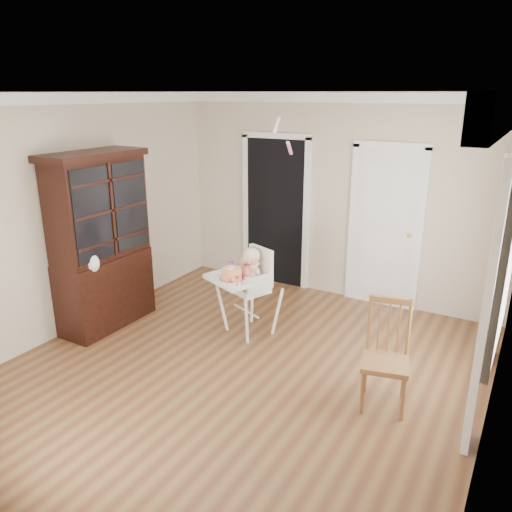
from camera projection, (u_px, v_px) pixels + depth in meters
The scene contains 16 objects.
floor at pixel (238, 374), 5.03m from camera, with size 5.00×5.00×0.00m, color brown.
ceiling at pixel (234, 92), 4.19m from camera, with size 5.00×5.00×0.00m, color white.
wall_back at pixel (336, 199), 6.67m from camera, with size 4.50×4.50×0.00m, color beige.
wall_left at pixel (69, 217), 5.68m from camera, with size 5.00×5.00×0.00m, color beige.
wall_right at pixel (504, 292), 3.54m from camera, with size 5.00×5.00×0.00m, color beige.
crown_molding at pixel (234, 100), 4.21m from camera, with size 4.50×5.00×0.12m, color white, non-canonical shape.
doorway at pixel (275, 209), 7.15m from camera, with size 1.06×0.05×2.22m.
closet_door at pixel (385, 229), 6.41m from camera, with size 0.96×0.09×2.13m.
window_right at pixel (502, 267), 4.25m from camera, with size 0.13×1.84×2.30m.
high_chair at pixel (249, 281), 5.71m from camera, with size 0.82×0.90×1.04m.
baby at pixel (251, 268), 5.68m from camera, with size 0.29×0.30×0.47m.
cake at pixel (232, 274), 5.54m from camera, with size 0.29×0.29×0.13m.
sippy_cup at pixel (231, 265), 5.79m from camera, with size 0.07×0.07×0.17m.
china_cabinet at pixel (101, 242), 5.81m from camera, with size 0.55×1.24×2.08m.
dining_chair at pixel (386, 359), 4.41m from camera, with size 0.48×0.48×0.99m.
streamer at pixel (277, 126), 5.16m from camera, with size 0.03×0.50×0.02m, color pink, non-canonical shape.
Camera 1 is at (2.36, -3.72, 2.70)m, focal length 35.00 mm.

